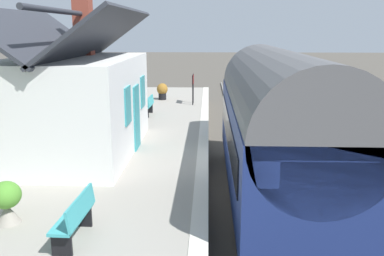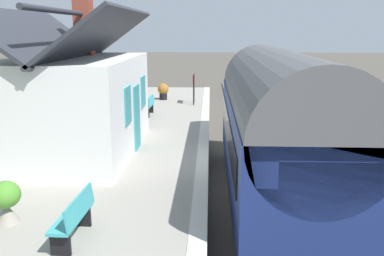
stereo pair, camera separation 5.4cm
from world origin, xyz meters
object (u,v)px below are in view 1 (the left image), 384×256
train (278,127)px  bench_platform_end (148,105)px  planter_under_sign (162,91)px  station_building (75,101)px  planter_corner_building (126,92)px  planter_edge_near (6,202)px  bench_by_lamp (75,217)px  station_sign_board (193,82)px  planter_bench_left (129,107)px

train → bench_platform_end: size_ratio=6.74×
planter_under_sign → station_building: bearing=170.9°
planter_corner_building → planter_edge_near: (-15.64, -0.65, 0.09)m
bench_platform_end → bench_by_lamp: 11.68m
train → bench_platform_end: bearing=32.0°
train → bench_by_lamp: train is taller
train → planter_under_sign: bearing=20.8°
station_building → station_sign_board: bearing=-21.1°
planter_corner_building → planter_bench_left: (-4.54, -1.07, -0.02)m
planter_corner_building → planter_bench_left: bearing=-166.7°
station_building → bench_by_lamp: bearing=-162.9°
train → planter_corner_building: size_ratio=13.29×
bench_platform_end → planter_edge_near: size_ratio=1.59×
train → planter_bench_left: train is taller
planter_edge_near → planter_under_sign: bearing=-5.5°
station_building → bench_by_lamp: station_building is taller
train → planter_bench_left: size_ratio=12.36×
station_building → planter_bench_left: (5.94, -0.58, -1.28)m
planter_under_sign → train: bearing=-159.2°
bench_by_lamp → station_sign_board: 14.81m
bench_by_lamp → planter_under_sign: size_ratio=1.51×
planter_under_sign → planter_corner_building: bearing=83.4°
planter_corner_building → planter_edge_near: planter_edge_near is taller
station_building → bench_by_lamp: size_ratio=4.70×
planter_edge_near → bench_platform_end: bearing=-6.8°
planter_corner_building → planter_bench_left: 4.67m
planter_bench_left → train: bearing=-143.6°
station_building → planter_bench_left: bearing=-5.6°
bench_platform_end → planter_under_sign: bearing=-2.3°
bench_by_lamp → planter_bench_left: bench_by_lamp is taller
planter_edge_near → planter_bench_left: planter_edge_near is taller
bench_by_lamp → planter_edge_near: 1.75m
planter_corner_building → planter_edge_near: size_ratio=0.81×
station_sign_board → station_building: bearing=158.9°
planter_under_sign → planter_bench_left: (-4.30, 1.07, -0.15)m
planter_under_sign → station_sign_board: 2.33m
station_building → planter_corner_building: station_building is taller
bench_by_lamp → planter_corner_building: bearing=8.0°
planter_edge_near → station_sign_board: bearing=-13.1°
station_sign_board → train: bearing=-165.5°
station_building → planter_edge_near: size_ratio=7.50×
bench_platform_end → planter_bench_left: (0.07, 0.89, -0.12)m
planter_edge_near → station_sign_board: size_ratio=0.56×
bench_platform_end → station_sign_board: station_sign_board is taller
planter_corner_building → bench_by_lamp: bearing=-172.0°
train → planter_bench_left: bearing=36.4°
planter_under_sign → station_sign_board: station_sign_board is taller
bench_by_lamp → station_sign_board: (14.70, -1.64, 0.71)m
bench_platform_end → station_sign_board: 3.67m
planter_edge_near → planter_bench_left: size_ratio=1.15×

